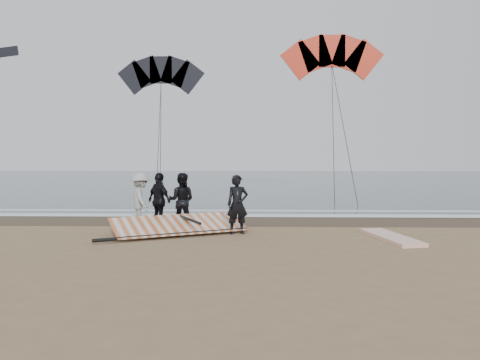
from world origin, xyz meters
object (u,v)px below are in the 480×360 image
(man_main, at_px, (237,204))
(sail_rig, at_px, (178,227))
(board_white, at_px, (391,237))
(board_cream, at_px, (181,225))

(man_main, distance_m, sail_rig, 2.01)
(sail_rig, bearing_deg, board_white, -8.03)
(board_white, xyz_separation_m, sail_rig, (-6.35, 0.90, 0.14))
(man_main, height_order, sail_rig, man_main)
(board_cream, xyz_separation_m, sail_rig, (0.12, -1.42, 0.15))
(man_main, distance_m, board_cream, 2.65)
(man_main, relative_size, sail_rig, 0.42)
(man_main, xyz_separation_m, sail_rig, (-1.87, 0.08, -0.72))
(board_cream, relative_size, sail_rig, 0.52)
(man_main, relative_size, board_white, 0.68)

